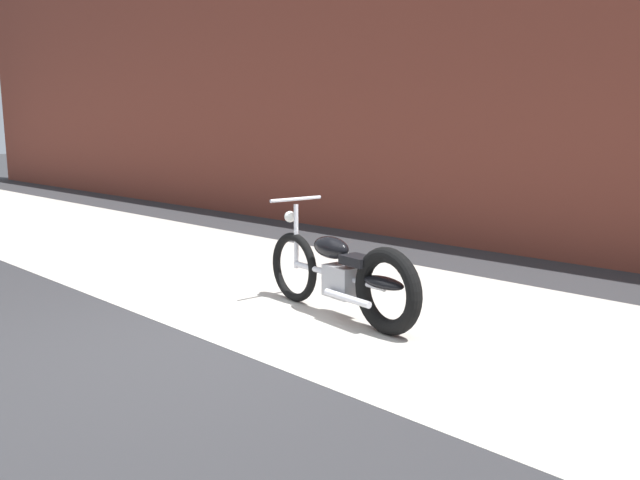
{
  "coord_description": "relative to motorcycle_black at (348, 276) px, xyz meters",
  "views": [
    {
      "loc": [
        4.02,
        -2.85,
        1.68
      ],
      "look_at": [
        0.31,
        0.91,
        0.75
      ],
      "focal_mm": 35.95,
      "sensor_mm": 36.0,
      "label": 1
    }
  ],
  "objects": [
    {
      "name": "sidewalk_slab",
      "position": [
        -0.37,
        0.55,
        -0.4
      ],
      "size": [
        36.0,
        3.5,
        0.01
      ],
      "primitive_type": "cube",
      "color": "#B2ADA3",
      "rests_on": "ground"
    },
    {
      "name": "motorcycle_black",
      "position": [
        0.0,
        0.0,
        0.0
      ],
      "size": [
        2.0,
        0.62,
        1.03
      ],
      "rotation": [
        0.0,
        0.0,
        3.02
      ],
      "color": "black",
      "rests_on": "ground"
    },
    {
      "name": "brick_building_wall",
      "position": [
        -0.37,
        4.0,
        2.61
      ],
      "size": [
        36.0,
        0.5,
        6.01
      ],
      "primitive_type": "cube",
      "color": "brown",
      "rests_on": "ground"
    },
    {
      "name": "ground_plane",
      "position": [
        -0.37,
        -1.2,
        -0.4
      ],
      "size": [
        80.0,
        80.0,
        0.0
      ],
      "primitive_type": "plane",
      "color": "#2D2D30"
    }
  ]
}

